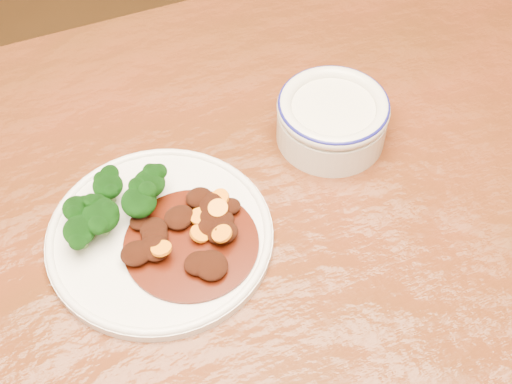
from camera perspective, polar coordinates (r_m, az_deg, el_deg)
name	(u,v)px	position (r m, az deg, el deg)	size (l,w,h in m)	color
dining_table	(240,285)	(0.87, -1.25, -7.46)	(1.53, 0.94, 0.75)	#5A2210
dinner_plate	(160,235)	(0.81, -7.70, -3.47)	(0.26, 0.26, 0.02)	silver
broccoli_florets	(112,205)	(0.81, -11.42, -1.04)	(0.13, 0.08, 0.05)	#6C9F52
mince_stew	(190,234)	(0.79, -5.27, -3.40)	(0.15, 0.15, 0.03)	#3F1106
dip_bowl	(332,118)	(0.89, 6.12, 5.94)	(0.14, 0.14, 0.06)	beige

